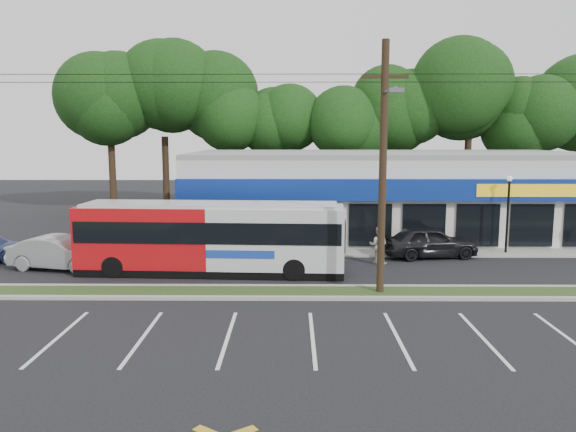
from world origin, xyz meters
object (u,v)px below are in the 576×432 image
Objects in this scene: pedestrian_a at (340,238)px; pedestrian_b at (378,245)px; car_dark at (430,242)px; lamp_post at (508,205)px; metrobus at (211,236)px; car_silver at (60,253)px; utility_pole at (379,160)px.

pedestrian_a reaches higher than pedestrian_b.
car_dark is at bearing -137.65° from pedestrian_b.
lamp_post is 0.34× the size of metrobus.
metrobus is at bearing -164.31° from lamp_post.
car_silver is 2.59× the size of pedestrian_b.
metrobus is 6.53× the size of pedestrian_a.
metrobus is 2.54× the size of car_silver.
lamp_post is 0.86× the size of car_dark.
lamp_post reaches higher than pedestrian_b.
metrobus is 2.52× the size of car_dark.
lamp_post is 23.05m from car_silver.
pedestrian_b is at bearing -161.93° from lamp_post.
pedestrian_a is at bearing 96.27° from utility_pole.
pedestrian_b reaches higher than car_dark.
car_dark is at bearing 20.53° from metrobus.
utility_pole is 11.76× the size of lamp_post.
car_dark is 3.32m from pedestrian_b.
car_dark is at bearing -169.27° from lamp_post.
pedestrian_a reaches higher than car_silver.
lamp_post is (8.17, 7.87, -2.74)m from utility_pole.
car_silver is (-22.68, -3.68, -1.87)m from lamp_post.
pedestrian_b is at bearing 88.63° from pedestrian_a.
lamp_post is 9.17m from pedestrian_a.
metrobus is 7.51m from pedestrian_a.
metrobus is (-15.31, -4.30, -0.92)m from lamp_post.
utility_pole reaches higher than metrobus.
lamp_post is at bearing -68.81° from car_silver.
pedestrian_b is at bearing -73.16° from car_silver.
pedestrian_b is (-7.26, -2.37, -1.73)m from lamp_post.
utility_pole reaches higher than pedestrian_a.
metrobus reaches higher than car_silver.
pedestrian_a is at bearing 35.32° from metrobus.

